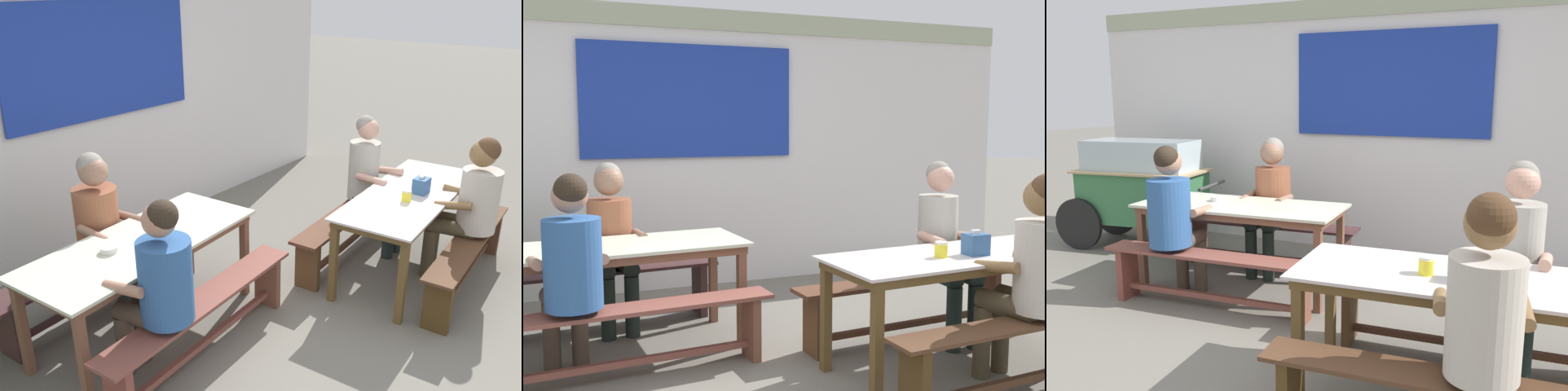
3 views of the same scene
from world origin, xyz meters
The scene contains 15 objects.
ground_plane centered at (0.00, 0.00, 0.00)m, with size 40.00×40.00×0.00m, color slate.
backdrop_wall centered at (0.00, 2.60, 1.43)m, with size 7.39×0.23×2.72m.
dining_table_far centered at (-0.81, 1.01, 0.70)m, with size 1.88×0.86×0.77m.
dining_table_near centered at (1.29, -0.13, 0.69)m, with size 1.91×0.83×0.77m.
bench_far_back centered at (-0.85, 1.58, 0.32)m, with size 1.86×0.42×0.47m.
bench_far_front centered at (-0.77, 0.45, 0.32)m, with size 1.87×0.38×0.47m.
bench_near_back centered at (1.25, 0.44, 0.32)m, with size 1.85×0.38×0.47m.
bench_near_front centered at (1.33, -0.69, 0.31)m, with size 1.84×0.37×0.47m.
person_near_front centered at (1.44, -0.62, 0.77)m, with size 0.49×0.58×1.34m.
person_left_back_turned centered at (-1.13, 0.48, 0.77)m, with size 0.49×0.56×1.33m.
person_center_facing centered at (-0.78, 1.52, 0.77)m, with size 0.48×0.56×1.32m.
person_right_near_table centered at (1.52, 0.38, 0.75)m, with size 0.42×0.58×1.34m.
tissue_box centered at (1.34, -0.21, 0.84)m, with size 0.15×0.12×0.16m.
condiment_jar centered at (1.09, -0.19, 0.82)m, with size 0.08×0.08×0.10m.
soup_bowl centered at (-1.08, 1.05, 0.79)m, with size 0.12×0.12×0.04m, color silver.
Camera 2 is at (-1.30, -3.46, 1.63)m, focal length 42.87 mm.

